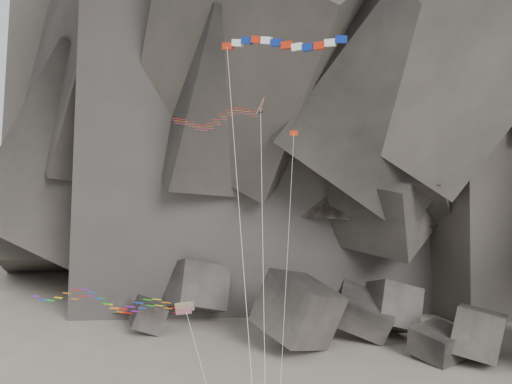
# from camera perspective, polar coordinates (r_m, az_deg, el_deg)

# --- Properties ---
(headland) EXTENTS (110.00, 70.00, 84.00)m
(headland) POSITION_cam_1_polar(r_m,az_deg,el_deg) (112.85, 9.48, 14.14)
(headland) COLOR #4A443D
(headland) RESTS_ON ground
(boulder_field) EXTENTS (61.59, 18.84, 9.93)m
(boulder_field) POSITION_cam_1_polar(r_m,az_deg,el_deg) (76.82, 11.48, -11.61)
(boulder_field) COLOR #47423F
(boulder_field) RESTS_ON ground
(delta_kite) EXTENTS (13.68, 18.43, 26.11)m
(delta_kite) POSITION_cam_1_polar(r_m,az_deg,el_deg) (49.71, -4.03, 6.48)
(delta_kite) COLOR red
(delta_kite) RESTS_ON ground
(banner_kite) EXTENTS (9.13, 16.53, 30.27)m
(banner_kite) POSITION_cam_1_polar(r_m,az_deg,el_deg) (46.09, 2.30, 12.81)
(banner_kite) COLOR red
(banner_kite) RESTS_ON ground
(parafoil_kite) EXTENTS (22.05, 11.60, 12.08)m
(parafoil_kite) POSITION_cam_1_polar(r_m,az_deg,el_deg) (47.82, -13.60, -9.27)
(parafoil_kite) COLOR yellow
(parafoil_kite) RESTS_ON ground
(pennant_kite) EXTENTS (2.72, 14.92, 23.54)m
(pennant_kite) POSITION_cam_1_polar(r_m,az_deg,el_deg) (41.25, 2.91, -3.12)
(pennant_kite) COLOR red
(pennant_kite) RESTS_ON ground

